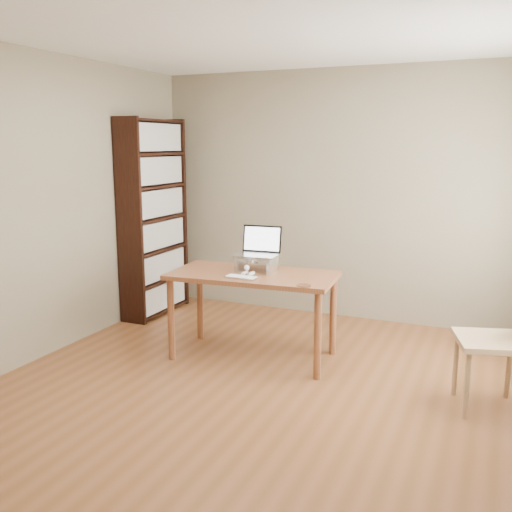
{
  "coord_description": "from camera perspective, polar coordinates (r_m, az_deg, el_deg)",
  "views": [
    {
      "loc": [
        1.62,
        -3.58,
        1.83
      ],
      "look_at": [
        -0.27,
        0.73,
        0.91
      ],
      "focal_mm": 40.0,
      "sensor_mm": 36.0,
      "label": 1
    }
  ],
  "objects": [
    {
      "name": "room",
      "position": [
        3.96,
        -0.14,
        3.45
      ],
      "size": [
        4.04,
        4.54,
        2.64
      ],
      "color": "brown",
      "rests_on": "ground"
    },
    {
      "name": "bookshelf",
      "position": [
        6.23,
        -10.18,
        3.75
      ],
      "size": [
        0.3,
        0.9,
        2.1
      ],
      "color": "black",
      "rests_on": "ground"
    },
    {
      "name": "keyboard",
      "position": [
        4.67,
        -1.47,
        -2.15
      ],
      "size": [
        0.28,
        0.13,
        0.02
      ],
      "rotation": [
        0.0,
        0.0,
        -0.05
      ],
      "color": "silver",
      "rests_on": "desk"
    },
    {
      "name": "coaster",
      "position": [
        4.44,
        4.81,
        -2.95
      ],
      "size": [
        0.11,
        0.11,
        0.01
      ],
      "primitive_type": "cylinder",
      "color": "brown",
      "rests_on": "desk"
    },
    {
      "name": "chair",
      "position": [
        4.28,
        23.67,
        -7.02
      ],
      "size": [
        0.57,
        0.57,
        1.04
      ],
      "rotation": [
        0.0,
        0.0,
        0.28
      ],
      "color": "tan",
      "rests_on": "ground"
    },
    {
      "name": "desk",
      "position": [
        4.88,
        -0.3,
        -2.84
      ],
      "size": [
        1.45,
        0.8,
        0.75
      ],
      "rotation": [
        0.0,
        0.0,
        0.07
      ],
      "color": "brown",
      "rests_on": "ground"
    },
    {
      "name": "laptop_stand",
      "position": [
        4.91,
        0.07,
        -0.59
      ],
      "size": [
        0.32,
        0.25,
        0.13
      ],
      "rotation": [
        0.0,
        0.0,
        0.07
      ],
      "color": "silver",
      "rests_on": "desk"
    },
    {
      "name": "cat",
      "position": [
        4.95,
        0.13,
        -0.73
      ],
      "size": [
        0.24,
        0.48,
        0.15
      ],
      "rotation": [
        0.0,
        0.0,
        0.02
      ],
      "color": "#4B443B",
      "rests_on": "desk"
    },
    {
      "name": "laptop",
      "position": [
        4.95,
        0.36,
        0.81
      ],
      "size": [
        0.37,
        0.32,
        0.25
      ],
      "rotation": [
        0.0,
        0.0,
        0.07
      ],
      "color": "silver",
      "rests_on": "laptop_stand"
    }
  ]
}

